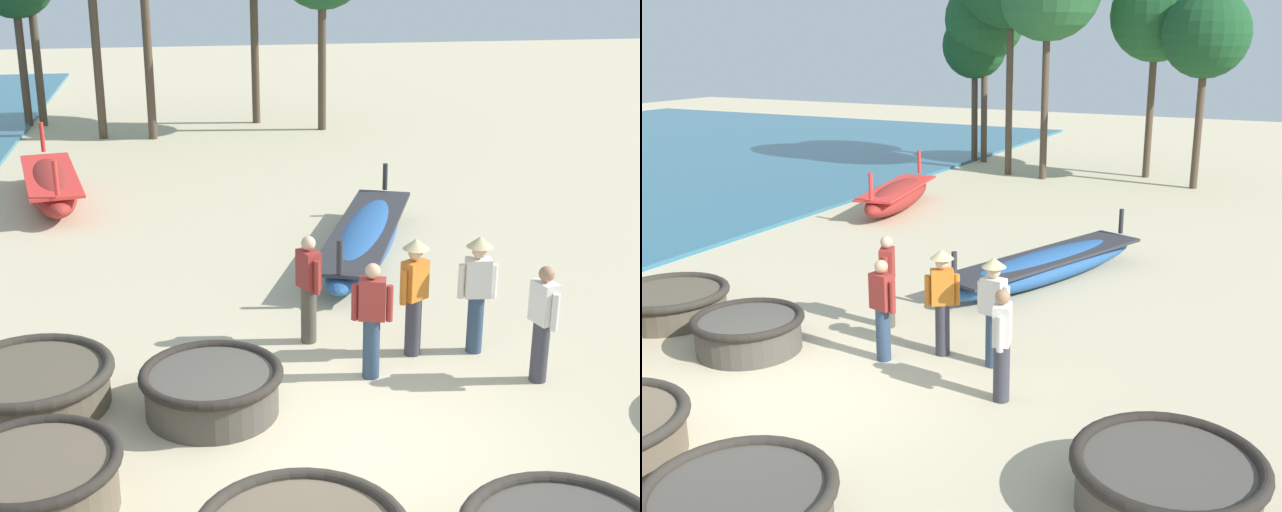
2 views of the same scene
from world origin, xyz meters
The scene contains 11 objects.
ground_plane centered at (0.00, 0.00, 0.00)m, with size 80.00×80.00×0.00m, color #C6B793.
coracle_beside_post centered at (-3.20, -0.66, 0.34)m, with size 1.72×1.72×0.63m.
coracle_far_left centered at (-1.41, 1.05, 0.31)m, with size 1.73×1.73×0.58m.
coracle_front_right centered at (-3.56, 1.52, 0.30)m, with size 2.00×2.00×0.55m.
long_boat_green_hull centered at (1.53, 6.33, 0.32)m, with size 2.85×5.39×1.09m.
long_boat_red_hull centered at (-4.45, 10.59, 0.40)m, with size 1.83×4.41×1.39m.
fisherman_by_coracle centered at (2.76, 1.22, 0.84)m, with size 0.31×0.51×1.57m.
fisherman_standing_right centered at (2.22, 2.18, 0.96)m, with size 0.53×0.36×1.67m.
fisherman_crouching centered at (0.66, 1.66, 0.84)m, with size 0.52×0.30×1.57m.
fisherman_standing_left centered at (1.36, 2.23, 0.96)m, with size 0.46×0.37×1.67m.
fisherman_hauling centered at (0.01, 2.84, 0.84)m, with size 0.34×0.49×1.57m.
Camera 1 is at (-1.59, -8.51, 5.38)m, focal length 50.00 mm.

